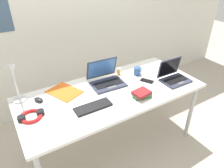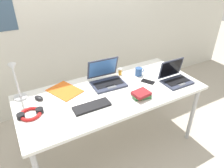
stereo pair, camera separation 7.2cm
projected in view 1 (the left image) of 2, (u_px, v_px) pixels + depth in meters
The scene contains 14 objects.
ground_plane at pixel (112, 144), 2.43m from camera, with size 12.00×12.00×0.00m, color #B7AD9E.
wall_back at pixel (65, 11), 2.56m from camera, with size 6.00×0.13×2.60m.
desk at pixel (112, 96), 2.08m from camera, with size 1.80×0.80×0.74m.
desk_lamp at pixel (16, 83), 1.79m from camera, with size 0.12×0.18×0.40m.
laptop_by_keyboard at pixel (106, 79), 2.15m from camera, with size 0.35×0.31×0.24m.
laptop_far_corner at pixel (174, 76), 2.20m from camera, with size 0.30×0.24×0.22m.
external_keyboard at pixel (93, 107), 1.81m from camera, with size 0.33×0.12×0.02m, color black.
computer_mouse at pixel (39, 100), 1.89m from camera, with size 0.06×0.10×0.03m, color black.
cell_phone at pixel (147, 81), 2.20m from camera, with size 0.06×0.14×0.01m, color black.
headphones at pixel (31, 116), 1.70m from camera, with size 0.21×0.18×0.04m.
pill_bottle at pixel (119, 71), 2.31m from camera, with size 0.04×0.04×0.08m.
book_stack at pixel (142, 94), 1.95m from camera, with size 0.18×0.15×0.06m.
paper_folder_back_left at pixel (64, 92), 2.03m from camera, with size 0.23×0.31×0.01m, color orange.
coffee_mug at pixel (137, 71), 2.31m from camera, with size 0.11×0.08×0.09m.
Camera 1 is at (-0.90, -1.46, 1.86)m, focal length 33.54 mm.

